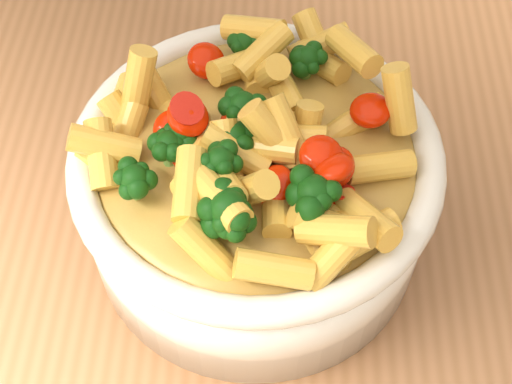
{
  "coord_description": "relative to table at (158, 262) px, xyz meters",
  "views": [
    {
      "loc": [
        0.1,
        -0.31,
        1.35
      ],
      "look_at": [
        0.09,
        -0.03,
        0.95
      ],
      "focal_mm": 50.0,
      "sensor_mm": 36.0,
      "label": 1
    }
  ],
  "objects": [
    {
      "name": "table",
      "position": [
        0.0,
        0.0,
        0.0
      ],
      "size": [
        1.2,
        0.8,
        0.9
      ],
      "color": "#A16B45",
      "rests_on": "ground"
    },
    {
      "name": "pasta_salad",
      "position": [
        0.09,
        -0.03,
        0.22
      ],
      "size": [
        0.19,
        0.19,
        0.04
      ],
      "color": "#FFCF50",
      "rests_on": "serving_bowl"
    },
    {
      "name": "serving_bowl",
      "position": [
        0.09,
        -0.03,
        0.15
      ],
      "size": [
        0.24,
        0.24,
        0.1
      ],
      "color": "white",
      "rests_on": "table"
    }
  ]
}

